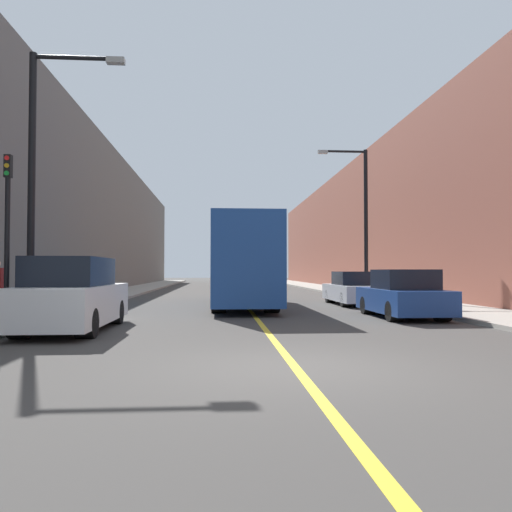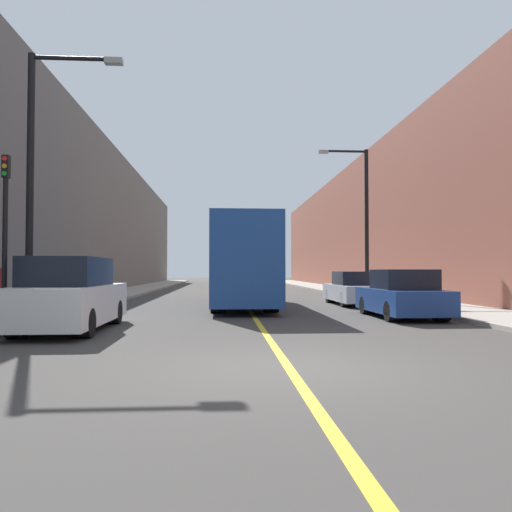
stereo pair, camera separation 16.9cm
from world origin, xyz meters
TOP-DOWN VIEW (x-y plane):
  - ground_plane at (0.00, 0.00)m, footprint 200.00×200.00m
  - sidewalk_left at (-7.60, 30.00)m, footprint 3.13×72.00m
  - sidewalk_right at (7.60, 30.00)m, footprint 3.13×72.00m
  - building_row_left at (-11.16, 30.00)m, footprint 4.00×72.00m
  - building_row_right at (11.16, 30.00)m, footprint 4.00×72.00m
  - road_center_line at (0.00, 30.00)m, footprint 0.16×72.00m
  - bus at (-0.24, 13.74)m, footprint 2.46×11.10m
  - parked_suv_left at (-4.90, 5.16)m, footprint 1.86×4.92m
  - car_right_near at (4.77, 8.04)m, footprint 1.89×4.28m
  - car_right_mid at (4.82, 14.12)m, footprint 1.84×4.72m
  - street_lamp_left at (-6.11, 6.25)m, footprint 2.59×0.24m
  - street_lamp_right at (6.12, 17.25)m, footprint 2.59×0.24m
  - traffic_light at (-6.24, 4.47)m, footprint 0.16×0.18m

SIDE VIEW (x-z plane):
  - ground_plane at x=0.00m, z-range 0.00..0.00m
  - road_center_line at x=0.00m, z-range 0.00..0.01m
  - sidewalk_left at x=-7.60m, z-range 0.00..0.13m
  - sidewalk_right at x=7.60m, z-range 0.00..0.13m
  - car_right_mid at x=4.82m, z-range -0.07..1.42m
  - car_right_near at x=4.77m, z-range -0.08..1.48m
  - parked_suv_left at x=-4.90m, z-range -0.07..1.79m
  - bus at x=-0.24m, z-range 0.11..3.65m
  - traffic_light at x=-6.24m, z-range 0.31..4.49m
  - street_lamp_left at x=-6.11m, z-range 0.66..8.08m
  - street_lamp_right at x=6.12m, z-range 0.66..8.29m
  - building_row_right at x=11.16m, z-range 0.00..10.10m
  - building_row_left at x=-11.16m, z-range 0.00..10.93m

